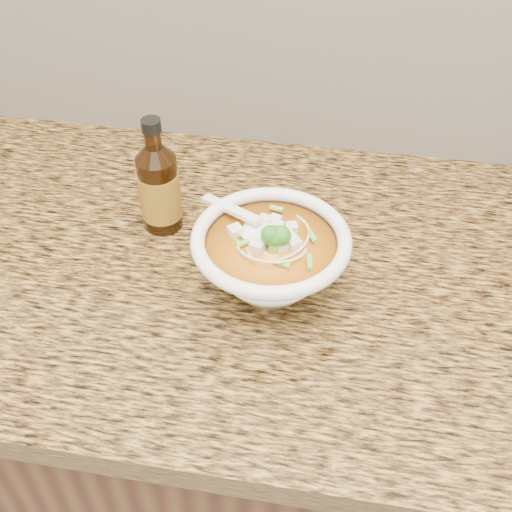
# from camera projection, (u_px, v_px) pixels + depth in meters

# --- Properties ---
(cabinet) EXTENTS (4.00, 0.65, 0.86)m
(cabinet) POSITION_uv_depth(u_px,v_px,m) (294.00, 437.00, 1.25)
(cabinet) COLOR black
(cabinet) RESTS_ON ground
(counter_slab) EXTENTS (4.00, 0.68, 0.04)m
(counter_slab) POSITION_uv_depth(u_px,v_px,m) (307.00, 275.00, 0.94)
(counter_slab) COLOR olive
(counter_slab) RESTS_ON cabinet
(soup_bowl) EXTENTS (0.22, 0.21, 0.12)m
(soup_bowl) POSITION_uv_depth(u_px,v_px,m) (271.00, 260.00, 0.86)
(soup_bowl) COLOR white
(soup_bowl) RESTS_ON counter_slab
(hot_sauce_bottle) EXTENTS (0.08, 0.08, 0.19)m
(hot_sauce_bottle) POSITION_uv_depth(u_px,v_px,m) (159.00, 188.00, 0.94)
(hot_sauce_bottle) COLOR #321A06
(hot_sauce_bottle) RESTS_ON counter_slab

